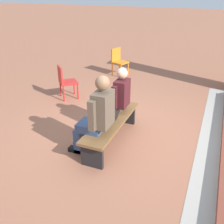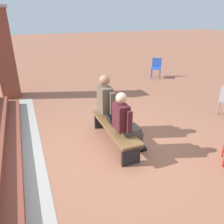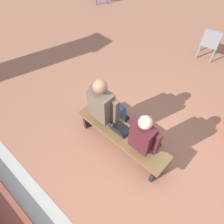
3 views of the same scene
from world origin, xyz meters
TOP-DOWN VIEW (x-y plane):
  - ground_plane at (0.00, 0.00)m, footprint 60.00×60.00m
  - concrete_strip at (0.38, 1.65)m, footprint 7.25×0.40m
  - bench at (0.38, -0.05)m, footprint 1.80×0.44m
  - person_student at (-0.03, -0.12)m, footprint 0.52×0.66m
  - person_adult at (0.83, -0.12)m, footprint 0.59×0.75m
  - laptop at (0.45, -0.04)m, footprint 0.32×0.29m
  - plastic_chair_near_bench_left at (0.52, -3.47)m, footprint 0.50×0.50m

SIDE VIEW (x-z plane):
  - ground_plane at x=0.00m, z-range 0.00..0.00m
  - concrete_strip at x=0.38m, z-range 0.00..0.01m
  - bench at x=0.38m, z-range 0.13..0.58m
  - plastic_chair_near_bench_left at x=0.52m, z-range 0.06..0.90m
  - laptop at x=0.45m, z-range 0.39..0.61m
  - person_student at x=-0.03m, z-range 0.05..1.36m
  - person_adult at x=0.83m, z-range 0.04..1.47m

